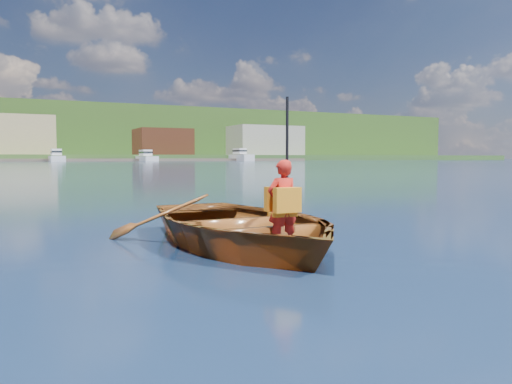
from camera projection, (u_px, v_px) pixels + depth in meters
ground at (137, 254)px, 6.27m from camera, size 600.00×600.00×0.00m
rowboat at (240, 225)px, 6.80m from camera, size 3.11×4.31×0.88m
child_paddler at (283, 203)px, 6.04m from camera, size 0.40×0.34×1.85m
shoreline at (18, 136)px, 218.20m from camera, size 400.00×140.00×22.00m
dock at (54, 160)px, 143.00m from camera, size 159.96×13.47×0.80m
marina_yachts at (12, 157)px, 134.07m from camera, size 146.87×13.72×4.44m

